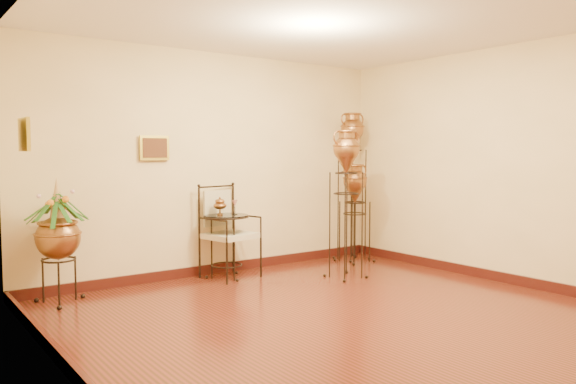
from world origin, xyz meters
TOP-DOWN VIEW (x-y plane):
  - ground at (0.00, 0.00)m, footprint 5.00×5.00m
  - room_shell at (-0.01, 0.01)m, footprint 5.02×5.02m
  - amphora_tall at (2.01, 2.15)m, footprint 0.48×0.48m
  - amphora_mid at (1.13, 1.30)m, footprint 0.49×0.49m
  - amphora_short at (1.93, 2.00)m, footprint 0.46×0.46m
  - planter_urn at (-2.04, 2.15)m, footprint 0.72×0.72m
  - armchair at (-0.01, 2.15)m, footprint 0.74×0.71m
  - side_table at (-0.07, 2.15)m, footprint 0.69×0.69m

SIDE VIEW (x-z plane):
  - ground at x=0.00m, z-range 0.00..0.00m
  - side_table at x=-0.07m, z-range -0.09..0.90m
  - armchair at x=-0.01m, z-range 0.00..1.14m
  - amphora_short at x=1.93m, z-range 0.00..1.41m
  - planter_urn at x=-2.04m, z-range 0.08..1.39m
  - amphora_mid at x=1.13m, z-range 0.01..1.85m
  - amphora_tall at x=2.01m, z-range 0.02..2.16m
  - room_shell at x=-0.01m, z-range 0.33..3.14m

